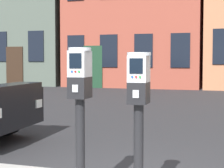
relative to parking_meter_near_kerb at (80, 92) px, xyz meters
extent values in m
cylinder|color=black|center=(0.00, 0.00, -0.50)|extent=(0.09, 0.09, 0.88)
cube|color=black|center=(0.00, 0.00, 0.04)|extent=(0.18, 0.25, 0.20)
cube|color=#A5A8AD|center=(0.01, -0.13, 0.04)|extent=(0.06, 0.01, 0.07)
cube|color=#B7BABF|center=(0.00, 0.00, 0.27)|extent=(0.18, 0.23, 0.25)
cube|color=black|center=(0.00, -0.12, 0.30)|extent=(0.12, 0.01, 0.14)
cylinder|color=blue|center=(-0.03, -0.12, 0.20)|extent=(0.02, 0.01, 0.02)
cylinder|color=red|center=(0.00, -0.12, 0.20)|extent=(0.02, 0.01, 0.02)
cylinder|color=green|center=(0.04, -0.12, 0.20)|extent=(0.02, 0.01, 0.02)
cylinder|color=#B7BABF|center=(0.00, 0.00, 0.41)|extent=(0.22, 0.22, 0.03)
cylinder|color=black|center=(0.58, 0.00, -0.51)|extent=(0.09, 0.09, 0.84)
cube|color=black|center=(0.58, 0.00, 0.01)|extent=(0.18, 0.25, 0.20)
cube|color=#A5A8AD|center=(0.58, -0.13, 0.01)|extent=(0.06, 0.01, 0.07)
cube|color=#B7BABF|center=(0.58, 0.00, 0.22)|extent=(0.18, 0.23, 0.24)
cube|color=black|center=(0.58, -0.12, 0.25)|extent=(0.12, 0.01, 0.13)
cylinder|color=blue|center=(0.55, -0.12, 0.16)|extent=(0.02, 0.01, 0.02)
cylinder|color=red|center=(0.58, -0.12, 0.16)|extent=(0.02, 0.01, 0.02)
cylinder|color=green|center=(0.62, -0.12, 0.16)|extent=(0.02, 0.01, 0.02)
cylinder|color=#B7BABF|center=(0.58, 0.00, 0.36)|extent=(0.22, 0.22, 0.03)
cube|color=black|center=(-2.08, 1.94, -0.14)|extent=(0.54, 1.70, 0.10)
cube|color=white|center=(-1.89, 2.63, -0.45)|extent=(0.05, 0.20, 0.14)
cylinder|color=black|center=(-2.63, 2.72, -0.76)|extent=(0.65, 0.26, 0.64)
cube|color=black|center=(-10.91, 14.81, 1.04)|extent=(0.90, 0.06, 1.60)
cube|color=black|center=(-8.71, 14.81, 1.04)|extent=(0.90, 0.06, 1.60)
cube|color=black|center=(-10.00, 14.81, -0.03)|extent=(1.00, 0.07, 2.10)
cube|color=black|center=(-6.45, 14.81, 0.76)|extent=(0.90, 0.06, 1.60)
cube|color=black|center=(-4.70, 14.81, 0.76)|extent=(0.90, 0.06, 1.60)
cube|color=black|center=(-2.95, 14.81, 0.76)|extent=(0.90, 0.06, 1.60)
cube|color=black|center=(-1.20, 14.81, 0.76)|extent=(0.90, 0.06, 1.60)
cube|color=#193823|center=(-5.53, 14.81, -0.03)|extent=(1.00, 0.07, 2.10)
cube|color=black|center=(0.71, 14.81, 0.92)|extent=(0.90, 0.06, 1.60)
camera|label=1|loc=(1.45, -3.44, 0.30)|focal=62.80mm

